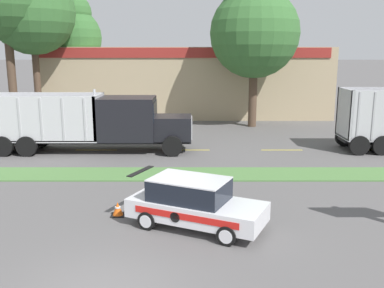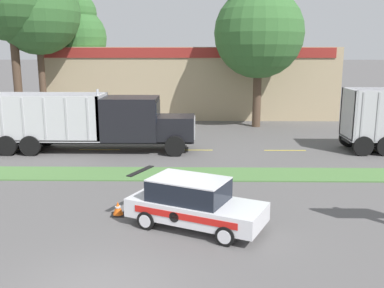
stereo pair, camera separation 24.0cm
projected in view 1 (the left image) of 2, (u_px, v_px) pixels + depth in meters
name	position (u px, v px, depth m)	size (l,w,h in m)	color
grass_verge	(147.00, 174.00, 19.87)	(120.00, 2.19, 0.06)	#517F42
centre_line_3	(6.00, 150.00, 24.89)	(2.40, 0.14, 0.01)	yellow
centre_line_4	(98.00, 150.00, 24.87)	(2.40, 0.14, 0.01)	yellow
centre_line_5	(191.00, 150.00, 24.85)	(2.40, 0.14, 0.01)	yellow
centre_line_6	(284.00, 150.00, 24.83)	(2.40, 0.14, 0.01)	yellow
centre_line_7	(377.00, 150.00, 24.81)	(2.40, 0.14, 0.01)	yellow
dump_truck_lead	(106.00, 123.00, 24.27)	(12.22, 2.81, 3.62)	black
rally_car	(196.00, 203.00, 13.82)	(4.74, 3.49, 1.65)	white
traffic_cone	(119.00, 209.00, 14.89)	(0.48, 0.48, 0.48)	black
store_building_backdrop	(188.00, 80.00, 40.53)	(24.59, 12.10, 5.97)	tan
tree_behind_left	(73.00, 32.00, 36.31)	(5.02, 5.02, 10.54)	brown
tree_behind_centre	(257.00, 24.00, 31.10)	(6.55, 6.55, 11.84)	brown
tree_behind_right	(33.00, 3.00, 32.03)	(6.40, 6.40, 13.33)	brown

